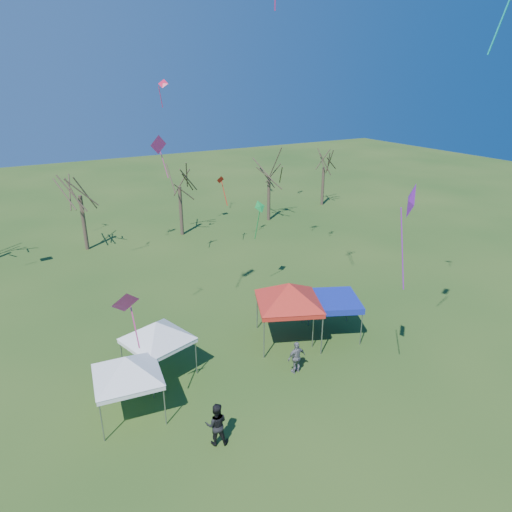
{
  "coord_description": "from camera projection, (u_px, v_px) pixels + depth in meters",
  "views": [
    {
      "loc": [
        -7.92,
        -14.09,
        13.59
      ],
      "look_at": [
        1.86,
        3.0,
        5.84
      ],
      "focal_mm": 32.0,
      "sensor_mm": 36.0,
      "label": 1
    }
  ],
  "objects": [
    {
      "name": "tree_2",
      "position": [
        77.0,
        175.0,
        36.31
      ],
      "size": [
        3.71,
        3.71,
        8.18
      ],
      "color": "#3D2D21",
      "rests_on": "ground"
    },
    {
      "name": "kite_1",
      "position": [
        125.0,
        302.0,
        16.54
      ],
      "size": [
        1.12,
        0.66,
        2.42
      ],
      "rotation": [
        0.0,
        0.0,
        3.24
      ],
      "color": "#EA348D",
      "rests_on": "ground"
    },
    {
      "name": "tree_3",
      "position": [
        178.0,
        169.0,
        40.0
      ],
      "size": [
        3.59,
        3.59,
        7.91
      ],
      "color": "#3D2D21",
      "rests_on": "ground"
    },
    {
      "name": "kite_22",
      "position": [
        221.0,
        181.0,
        36.24
      ],
      "size": [
        0.83,
        0.77,
        2.46
      ],
      "rotation": [
        0.0,
        0.0,
        3.32
      ],
      "color": "red",
      "rests_on": "ground"
    },
    {
      "name": "person_dark",
      "position": [
        216.0,
        424.0,
        17.85
      ],
      "size": [
        1.1,
        1.01,
        1.85
      ],
      "primitive_type": "imported",
      "rotation": [
        0.0,
        0.0,
        2.72
      ],
      "color": "black",
      "rests_on": "ground"
    },
    {
      "name": "kite_19",
      "position": [
        163.0,
        84.0,
        35.16
      ],
      "size": [
        0.96,
        0.92,
        2.14
      ],
      "rotation": [
        0.0,
        0.0,
        5.59
      ],
      "color": "#E5153F",
      "rests_on": "ground"
    },
    {
      "name": "ground",
      "position": [
        253.0,
        409.0,
        20.02
      ],
      "size": [
        140.0,
        140.0,
        0.0
      ],
      "primitive_type": "plane",
      "color": "#254B18",
      "rests_on": "ground"
    },
    {
      "name": "tree_5",
      "position": [
        325.0,
        154.0,
        49.94
      ],
      "size": [
        3.39,
        3.39,
        7.46
      ],
      "color": "#3D2D21",
      "rests_on": "ground"
    },
    {
      "name": "kite_11",
      "position": [
        158.0,
        145.0,
        30.86
      ],
      "size": [
        1.36,
        0.86,
        2.97
      ],
      "rotation": [
        0.0,
        0.0,
        3.47
      ],
      "color": "#CF2E7E",
      "rests_on": "ground"
    },
    {
      "name": "tent_white_mid",
      "position": [
        156.0,
        326.0,
        21.39
      ],
      "size": [
        3.65,
        3.65,
        3.36
      ],
      "rotation": [
        0.0,
        0.0,
        0.29
      ],
      "color": "gray",
      "rests_on": "ground"
    },
    {
      "name": "kite_5",
      "position": [
        409.0,
        202.0,
        16.61
      ],
      "size": [
        1.05,
        1.22,
        4.32
      ],
      "rotation": [
        0.0,
        0.0,
        4.05
      ],
      "color": "purple",
      "rests_on": "ground"
    },
    {
      "name": "tent_blue",
      "position": [
        332.0,
        301.0,
        25.2
      ],
      "size": [
        3.74,
        3.74,
        2.22
      ],
      "rotation": [
        0.0,
        0.0,
        -0.43
      ],
      "color": "gray",
      "rests_on": "ground"
    },
    {
      "name": "person_grey",
      "position": [
        297.0,
        357.0,
        22.23
      ],
      "size": [
        1.0,
        0.43,
        1.7
      ],
      "primitive_type": "imported",
      "rotation": [
        0.0,
        0.0,
        3.16
      ],
      "color": "slate",
      "rests_on": "ground"
    },
    {
      "name": "tent_red",
      "position": [
        289.0,
        287.0,
        24.04
      ],
      "size": [
        4.25,
        4.25,
        4.04
      ],
      "rotation": [
        0.0,
        0.0,
        -0.4
      ],
      "color": "gray",
      "rests_on": "ground"
    },
    {
      "name": "tree_4",
      "position": [
        269.0,
        160.0,
        44.29
      ],
      "size": [
        3.58,
        3.58,
        7.89
      ],
      "color": "#3D2D21",
      "rests_on": "ground"
    },
    {
      "name": "kite_17",
      "position": [
        260.0,
        208.0,
        28.67
      ],
      "size": [
        0.92,
        0.66,
        2.56
      ],
      "rotation": [
        0.0,
        0.0,
        0.19
      ],
      "color": "#169336",
      "rests_on": "ground"
    },
    {
      "name": "tent_white_west",
      "position": [
        126.0,
        361.0,
        18.8
      ],
      "size": [
        3.74,
        3.74,
        3.33
      ],
      "rotation": [
        0.0,
        0.0,
        -0.13
      ],
      "color": "gray",
      "rests_on": "ground"
    }
  ]
}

